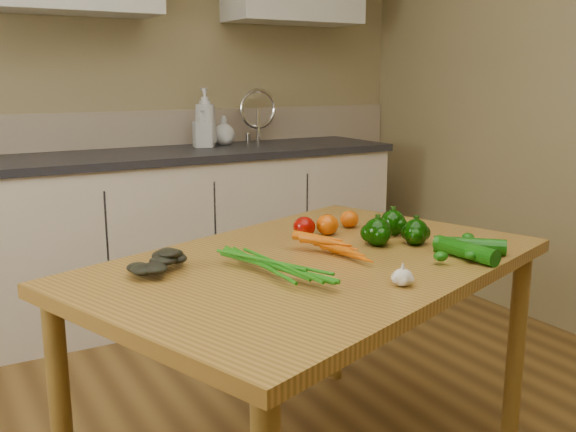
% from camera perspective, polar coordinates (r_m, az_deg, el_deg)
% --- Properties ---
extents(room, '(4.04, 5.04, 2.64)m').
position_cam_1_polar(room, '(1.51, 2.38, 10.57)').
color(room, brown).
rests_on(room, ground).
extents(counter_run, '(2.84, 0.64, 1.14)m').
position_cam_1_polar(counter_run, '(3.55, -12.37, -1.57)').
color(counter_run, beige).
rests_on(counter_run, ground).
extents(table, '(1.63, 1.32, 0.75)m').
position_cam_1_polar(table, '(1.96, 2.39, -6.18)').
color(table, '#AE7B32').
rests_on(table, ground).
extents(soap_bottle_a, '(0.13, 0.13, 0.33)m').
position_cam_1_polar(soap_bottle_a, '(3.70, -7.37, 8.70)').
color(soap_bottle_a, silver).
rests_on(soap_bottle_a, counter_run).
extents(soap_bottle_b, '(0.11, 0.11, 0.21)m').
position_cam_1_polar(soap_bottle_b, '(3.66, -7.63, 7.72)').
color(soap_bottle_b, silver).
rests_on(soap_bottle_b, counter_run).
extents(soap_bottle_c, '(0.16, 0.16, 0.17)m').
position_cam_1_polar(soap_bottle_c, '(3.78, -5.73, 7.57)').
color(soap_bottle_c, silver).
rests_on(soap_bottle_c, counter_run).
extents(carrot_bunch, '(0.31, 0.28, 0.07)m').
position_cam_1_polar(carrot_bunch, '(1.90, 2.32, -3.04)').
color(carrot_bunch, '#E36305').
rests_on(carrot_bunch, table).
extents(leafy_greens, '(0.20, 0.18, 0.10)m').
position_cam_1_polar(leafy_greens, '(1.83, -11.28, -3.46)').
color(leafy_greens, black).
rests_on(leafy_greens, table).
extents(garlic_bulb, '(0.06, 0.06, 0.05)m').
position_cam_1_polar(garlic_bulb, '(1.71, 10.14, -5.39)').
color(garlic_bulb, white).
rests_on(garlic_bulb, table).
extents(pepper_a, '(0.09, 0.09, 0.09)m').
position_cam_1_polar(pepper_a, '(2.10, 7.96, -1.42)').
color(pepper_a, '#083002').
rests_on(pepper_a, table).
extents(pepper_b, '(0.09, 0.09, 0.09)m').
position_cam_1_polar(pepper_b, '(2.24, 9.30, -0.61)').
color(pepper_b, '#083002').
rests_on(pepper_b, table).
extents(pepper_c, '(0.08, 0.08, 0.08)m').
position_cam_1_polar(pepper_c, '(2.13, 11.29, -1.42)').
color(pepper_c, '#083002').
rests_on(pepper_c, table).
extents(tomato_a, '(0.08, 0.08, 0.07)m').
position_cam_1_polar(tomato_a, '(2.19, 1.46, -0.96)').
color(tomato_a, '#8F0802').
rests_on(tomato_a, table).
extents(tomato_b, '(0.08, 0.08, 0.07)m').
position_cam_1_polar(tomato_b, '(2.22, 3.51, -0.77)').
color(tomato_b, '#D45005').
rests_on(tomato_b, table).
extents(tomato_c, '(0.07, 0.07, 0.06)m').
position_cam_1_polar(tomato_c, '(2.34, 5.48, -0.27)').
color(tomato_c, '#D45005').
rests_on(tomato_c, table).
extents(zucchini_a, '(0.19, 0.19, 0.05)m').
position_cam_1_polar(zucchini_a, '(2.07, 15.83, -2.55)').
color(zucchini_a, '#0C4C08').
rests_on(zucchini_a, table).
extents(zucchini_b, '(0.07, 0.22, 0.05)m').
position_cam_1_polar(zucchini_b, '(2.00, 15.51, -2.97)').
color(zucchini_b, '#0C4C08').
rests_on(zucchini_b, table).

